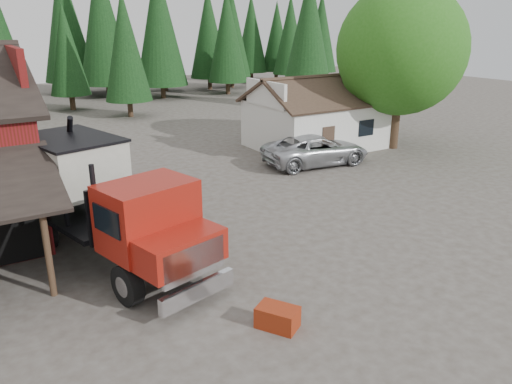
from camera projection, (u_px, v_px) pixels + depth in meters
ground at (248, 277)px, 16.23m from camera, size 120.00×120.00×0.00m
farmhouse at (317, 121)px, 32.60m from camera, size 8.60×6.42×4.65m
deciduous_tree at (401, 55)px, 30.77m from camera, size 8.00×8.00×10.20m
conifer_backdrop at (34, 104)px, 50.05m from camera, size 76.00×16.00×16.00m
near_pine_b at (125, 46)px, 41.45m from camera, size 3.96×3.96×10.40m
near_pine_c at (308, 32)px, 45.83m from camera, size 4.84×4.84×12.40m
feed_truck at (99, 197)px, 17.03m from camera, size 5.21×10.65×4.65m
silver_car at (316, 150)px, 28.68m from camera, size 6.52×3.57×1.73m
equip_box at (277, 317)px, 13.47m from camera, size 1.17×1.30×0.60m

